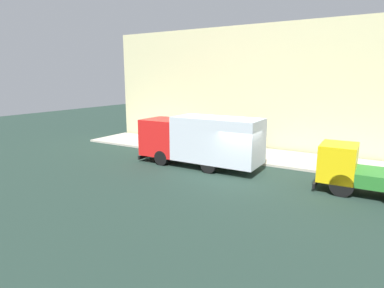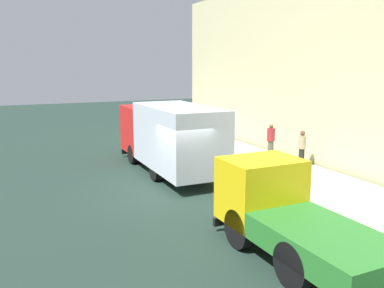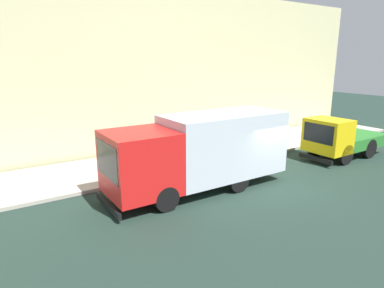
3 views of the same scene
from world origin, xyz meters
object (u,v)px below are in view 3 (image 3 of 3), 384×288
pedestrian_standing (173,134)px  street_sign_post (186,137)px  large_utility_truck (201,150)px  small_flatbed_truck (340,139)px  traffic_cone_orange (115,171)px  pedestrian_third (143,139)px  pedestrian_walking (167,149)px

pedestrian_standing → street_sign_post: (-3.38, 1.21, 0.60)m
large_utility_truck → small_flatbed_truck: 8.91m
traffic_cone_orange → pedestrian_third: bearing=-43.2°
large_utility_truck → pedestrian_standing: large_utility_truck is taller
pedestrian_standing → pedestrian_walking: bearing=-153.3°
street_sign_post → traffic_cone_orange: bearing=85.1°
large_utility_truck → pedestrian_third: 5.60m
pedestrian_third → small_flatbed_truck: bearing=167.1°
pedestrian_standing → pedestrian_third: (-0.27, 2.07, 0.01)m
pedestrian_standing → street_sign_post: bearing=-137.9°
pedestrian_walking → pedestrian_third: bearing=26.3°
pedestrian_third → street_sign_post: bearing=126.0°
pedestrian_third → street_sign_post: street_sign_post is taller
large_utility_truck → street_sign_post: 2.59m
large_utility_truck → pedestrian_standing: bearing=-19.2°
traffic_cone_orange → pedestrian_standing: bearing=-56.8°
large_utility_truck → street_sign_post: (2.44, -0.84, -0.07)m
large_utility_truck → small_flatbed_truck: bearing=-92.0°
pedestrian_walking → traffic_cone_orange: (-0.14, 2.64, -0.61)m
traffic_cone_orange → street_sign_post: (-0.30, -3.50, 1.15)m
pedestrian_walking → small_flatbed_truck: bearing=-83.7°
small_flatbed_truck → street_sign_post: (2.78, 8.04, 0.54)m
large_utility_truck → small_flatbed_truck: large_utility_truck is taller
small_flatbed_truck → pedestrian_walking: small_flatbed_truck is taller
small_flatbed_truck → traffic_cone_orange: 11.96m
traffic_cone_orange → small_flatbed_truck: bearing=-105.0°
large_utility_truck → small_flatbed_truck: (-0.34, -8.88, -0.61)m
small_flatbed_truck → large_utility_truck: bearing=87.2°
pedestrian_standing → small_flatbed_truck: bearing=-70.3°
large_utility_truck → pedestrian_third: bearing=0.4°
pedestrian_walking → street_sign_post: size_ratio=0.71×
pedestrian_walking → street_sign_post: street_sign_post is taller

